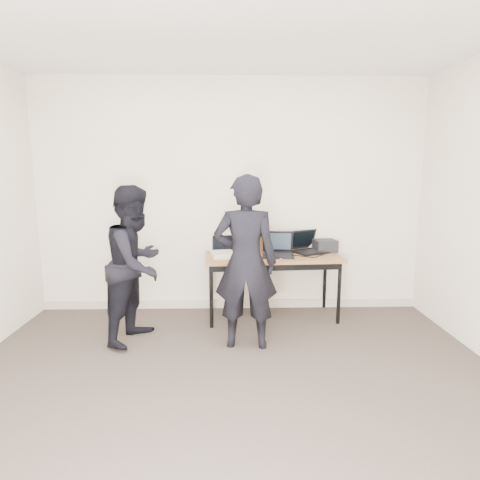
{
  "coord_description": "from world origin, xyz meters",
  "views": [
    {
      "loc": [
        -0.0,
        -2.44,
        1.66
      ],
      "look_at": [
        0.1,
        1.6,
        0.95
      ],
      "focal_mm": 30.0,
      "sensor_mm": 36.0,
      "label": 1
    }
  ],
  "objects_px": {
    "desk": "(273,261)",
    "equipment_box": "(325,246)",
    "leather_satchel": "(255,241)",
    "person_typist": "(246,263)",
    "laptop_right": "(308,247)",
    "laptop_center": "(278,250)",
    "laptop_beige": "(225,252)",
    "person_observer": "(136,264)"
  },
  "relations": [
    {
      "from": "laptop_beige",
      "to": "laptop_center",
      "type": "relative_size",
      "value": 0.92
    },
    {
      "from": "desk",
      "to": "person_observer",
      "type": "distance_m",
      "value": 1.5
    },
    {
      "from": "laptop_beige",
      "to": "equipment_box",
      "type": "distance_m",
      "value": 1.18
    },
    {
      "from": "equipment_box",
      "to": "laptop_beige",
      "type": "bearing_deg",
      "value": -169.45
    },
    {
      "from": "person_observer",
      "to": "laptop_center",
      "type": "bearing_deg",
      "value": -50.12
    },
    {
      "from": "person_typist",
      "to": "laptop_right",
      "type": "bearing_deg",
      "value": -125.54
    },
    {
      "from": "equipment_box",
      "to": "person_typist",
      "type": "relative_size",
      "value": 0.15
    },
    {
      "from": "desk",
      "to": "laptop_center",
      "type": "xyz_separation_m",
      "value": [
        0.06,
        -0.0,
        0.12
      ]
    },
    {
      "from": "laptop_right",
      "to": "equipment_box",
      "type": "relative_size",
      "value": 1.86
    },
    {
      "from": "desk",
      "to": "person_typist",
      "type": "relative_size",
      "value": 0.94
    },
    {
      "from": "leather_satchel",
      "to": "person_observer",
      "type": "relative_size",
      "value": 0.25
    },
    {
      "from": "laptop_center",
      "to": "leather_satchel",
      "type": "xyz_separation_m",
      "value": [
        -0.24,
        0.23,
        0.07
      ]
    },
    {
      "from": "laptop_center",
      "to": "laptop_right",
      "type": "height_order",
      "value": "laptop_center"
    },
    {
      "from": "desk",
      "to": "laptop_beige",
      "type": "height_order",
      "value": "laptop_beige"
    },
    {
      "from": "person_typist",
      "to": "person_observer",
      "type": "distance_m",
      "value": 1.07
    },
    {
      "from": "laptop_center",
      "to": "laptop_beige",
      "type": "bearing_deg",
      "value": -172.54
    },
    {
      "from": "person_typist",
      "to": "desk",
      "type": "bearing_deg",
      "value": -109.88
    },
    {
      "from": "desk",
      "to": "person_observer",
      "type": "height_order",
      "value": "person_observer"
    },
    {
      "from": "laptop_center",
      "to": "equipment_box",
      "type": "distance_m",
      "value": 0.6
    },
    {
      "from": "leather_satchel",
      "to": "person_observer",
      "type": "height_order",
      "value": "person_observer"
    },
    {
      "from": "desk",
      "to": "leather_satchel",
      "type": "height_order",
      "value": "leather_satchel"
    },
    {
      "from": "leather_satchel",
      "to": "equipment_box",
      "type": "bearing_deg",
      "value": -7.91
    },
    {
      "from": "desk",
      "to": "equipment_box",
      "type": "distance_m",
      "value": 0.67
    },
    {
      "from": "laptop_right",
      "to": "laptop_center",
      "type": "bearing_deg",
      "value": 177.75
    },
    {
      "from": "laptop_beige",
      "to": "equipment_box",
      "type": "height_order",
      "value": "laptop_beige"
    },
    {
      "from": "leather_satchel",
      "to": "person_typist",
      "type": "xyz_separation_m",
      "value": [
        -0.15,
        -0.97,
        -0.03
      ]
    },
    {
      "from": "desk",
      "to": "laptop_right",
      "type": "xyz_separation_m",
      "value": [
        0.43,
        0.17,
        0.12
      ]
    },
    {
      "from": "laptop_beige",
      "to": "leather_satchel",
      "type": "bearing_deg",
      "value": 25.21
    },
    {
      "from": "leather_satchel",
      "to": "person_typist",
      "type": "relative_size",
      "value": 0.23
    },
    {
      "from": "laptop_beige",
      "to": "laptop_center",
      "type": "xyz_separation_m",
      "value": [
        0.59,
        0.02,
        0.01
      ]
    },
    {
      "from": "desk",
      "to": "person_typist",
      "type": "bearing_deg",
      "value": -117.34
    },
    {
      "from": "laptop_right",
      "to": "person_typist",
      "type": "xyz_separation_m",
      "value": [
        -0.76,
        -0.91,
        0.04
      ]
    },
    {
      "from": "desk",
      "to": "equipment_box",
      "type": "bearing_deg",
      "value": 13.66
    },
    {
      "from": "desk",
      "to": "equipment_box",
      "type": "relative_size",
      "value": 6.29
    },
    {
      "from": "person_observer",
      "to": "person_typist",
      "type": "bearing_deg",
      "value": -81.14
    },
    {
      "from": "person_typist",
      "to": "laptop_beige",
      "type": "bearing_deg",
      "value": -70.38
    },
    {
      "from": "laptop_right",
      "to": "person_typist",
      "type": "distance_m",
      "value": 1.18
    },
    {
      "from": "laptop_center",
      "to": "leather_satchel",
      "type": "bearing_deg",
      "value": 141.41
    },
    {
      "from": "person_typist",
      "to": "person_observer",
      "type": "relative_size",
      "value": 1.07
    },
    {
      "from": "laptop_beige",
      "to": "laptop_right",
      "type": "distance_m",
      "value": 0.97
    },
    {
      "from": "equipment_box",
      "to": "person_observer",
      "type": "xyz_separation_m",
      "value": [
        -2.01,
        -0.75,
        -0.03
      ]
    },
    {
      "from": "laptop_beige",
      "to": "equipment_box",
      "type": "xyz_separation_m",
      "value": [
        1.16,
        0.22,
        0.02
      ]
    }
  ]
}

